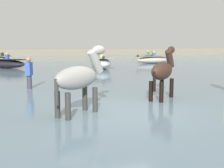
{
  "coord_description": "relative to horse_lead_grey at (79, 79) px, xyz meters",
  "views": [
    {
      "loc": [
        -2.83,
        -6.9,
        2.11
      ],
      "look_at": [
        0.26,
        1.77,
        0.84
      ],
      "focal_mm": 45.68,
      "sensor_mm": 36.0,
      "label": 1
    }
  ],
  "objects": [
    {
      "name": "boat_mid_outer",
      "position": [
        4.78,
        13.48,
        -0.47
      ],
      "size": [
        2.27,
        4.34,
        1.33
      ],
      "color": "silver",
      "rests_on": "water_surface"
    },
    {
      "name": "far_shoreline",
      "position": [
        1.22,
        41.28,
        -0.54
      ],
      "size": [
        80.0,
        2.4,
        1.4
      ],
      "primitive_type": "cube",
      "color": "gray",
      "rests_on": "ground"
    },
    {
      "name": "horse_lead_grey",
      "position": [
        0.0,
        0.0,
        0.0
      ],
      "size": [
        1.76,
        1.39,
        2.09
      ],
      "color": "gray",
      "rests_on": "ground"
    },
    {
      "name": "horse_trailing_dark_bay",
      "position": [
        3.06,
        1.13,
        -0.02
      ],
      "size": [
        1.64,
        1.5,
        2.06
      ],
      "color": "#382319",
      "rests_on": "ground"
    },
    {
      "name": "boat_near_port",
      "position": [
        11.29,
        17.37,
        -0.56
      ],
      "size": [
        3.53,
        1.31,
        1.16
      ],
      "color": "#B2AD9E",
      "rests_on": "water_surface"
    },
    {
      "name": "ground_plane",
      "position": [
        1.22,
        -0.14,
        -1.24
      ],
      "size": [
        120.0,
        120.0,
        0.0
      ],
      "primitive_type": "plane",
      "color": "#756B56"
    },
    {
      "name": "water_surface",
      "position": [
        1.22,
        9.86,
        -1.07
      ],
      "size": [
        90.0,
        90.0,
        0.34
      ],
      "primitive_type": "cube",
      "color": "slate",
      "rests_on": "ground"
    },
    {
      "name": "boat_mid_channel",
      "position": [
        -1.96,
        16.09,
        -0.56
      ],
      "size": [
        3.35,
        3.03,
        1.16
      ],
      "color": "black",
      "rests_on": "water_surface"
    },
    {
      "name": "person_wading_mid",
      "position": [
        -0.93,
        4.87,
        -0.37
      ],
      "size": [
        0.32,
        0.38,
        1.63
      ],
      "color": "#383842",
      "rests_on": "ground"
    },
    {
      "name": "boat_near_starboard",
      "position": [
        13.16,
        21.96,
        -0.56
      ],
      "size": [
        3.18,
        3.58,
        1.13
      ],
      "color": "#B2AD9E",
      "rests_on": "water_surface"
    }
  ]
}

